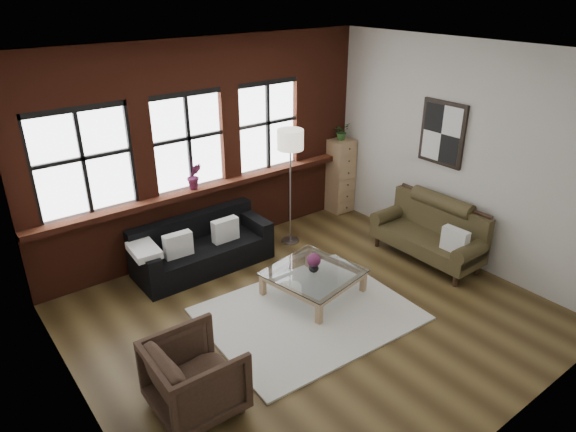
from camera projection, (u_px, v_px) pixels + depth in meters
floor at (310, 315)px, 6.55m from camera, size 5.50×5.50×0.00m
ceiling at (316, 55)px, 5.20m from camera, size 5.50×5.50×0.00m
wall_back at (205, 148)px, 7.67m from camera, size 5.50×0.00×5.50m
wall_front at (516, 298)px, 4.08m from camera, size 5.50×0.00×5.50m
wall_left at (65, 278)px, 4.35m from camera, size 0.00×5.00×5.00m
wall_right at (459, 154)px, 7.39m from camera, size 0.00×5.00×5.00m
brick_backwall at (207, 149)px, 7.62m from camera, size 5.50×0.12×3.20m
sill_ledge at (213, 186)px, 7.80m from camera, size 5.50×0.30×0.08m
window_left at (83, 164)px, 6.57m from camera, size 1.38×0.10×1.50m
window_mid at (188, 143)px, 7.40m from camera, size 1.38×0.10×1.50m
window_right at (267, 127)px, 8.18m from camera, size 1.38×0.10×1.50m
wall_poster at (442, 133)px, 7.49m from camera, size 0.05×0.74×0.94m
shag_rug at (308, 314)px, 6.55m from camera, size 2.62×2.11×0.03m
dark_sofa at (203, 245)px, 7.50m from camera, size 2.00×0.81×0.72m
pillow_a at (178, 245)px, 7.11m from camera, size 0.41×0.16×0.34m
pillow_b at (225, 230)px, 7.53m from camera, size 0.40×0.14×0.34m
vintage_settee at (427, 232)px, 7.65m from camera, size 0.77×1.73×0.92m
pillow_settee at (455, 240)px, 7.18m from camera, size 0.16×0.39×0.34m
armchair at (195, 377)px, 4.99m from camera, size 0.87×0.85×0.77m
coffee_table at (313, 283)px, 6.92m from camera, size 1.27×1.27×0.37m
vase at (314, 267)px, 6.81m from camera, size 0.15×0.15×0.14m
flowers at (314, 260)px, 6.77m from camera, size 0.19×0.19×0.19m
drawer_chest at (340, 176)px, 9.26m from camera, size 0.41×0.41×1.34m
potted_plant_top at (342, 131)px, 8.92m from camera, size 0.29×0.26×0.30m
floor_lamp at (290, 184)px, 7.96m from camera, size 0.40×0.40×2.02m
sill_plant at (194, 176)px, 7.50m from camera, size 0.26×0.23×0.40m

